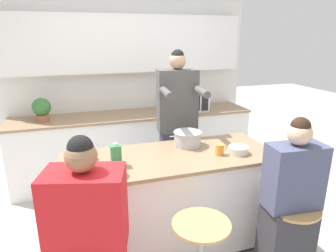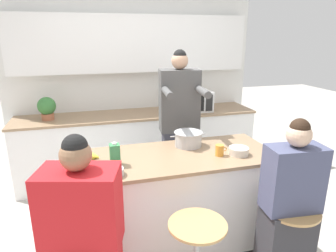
{
  "view_description": "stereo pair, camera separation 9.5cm",
  "coord_description": "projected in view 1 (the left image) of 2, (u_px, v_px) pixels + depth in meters",
  "views": [
    {
      "loc": [
        -0.77,
        -2.31,
        1.93
      ],
      "look_at": [
        0.0,
        0.08,
        1.17
      ],
      "focal_mm": 32.0,
      "sensor_mm": 36.0,
      "label": 1
    },
    {
      "loc": [
        -0.68,
        -2.34,
        1.93
      ],
      "look_at": [
        0.0,
        0.08,
        1.17
      ],
      "focal_mm": 32.0,
      "sensor_mm": 36.0,
      "label": 2
    }
  ],
  "objects": [
    {
      "name": "ground_plane",
      "position": [
        170.0,
        244.0,
        2.9
      ],
      "size": [
        16.0,
        16.0,
        0.0
      ],
      "primitive_type": "plane",
      "color": "#B2ADA3"
    },
    {
      "name": "wall_back",
      "position": [
        128.0,
        65.0,
        4.14
      ],
      "size": [
        3.47,
        0.22,
        2.7
      ],
      "color": "silver",
      "rests_on": "ground_plane"
    },
    {
      "name": "back_counter",
      "position": [
        136.0,
        145.0,
        4.18
      ],
      "size": [
        3.22,
        0.64,
        0.92
      ],
      "color": "white",
      "rests_on": "ground_plane"
    },
    {
      "name": "kitchen_island",
      "position": [
        171.0,
        201.0,
        2.76
      ],
      "size": [
        1.88,
        0.76,
        0.92
      ],
      "color": "black",
      "rests_on": "ground_plane"
    },
    {
      "name": "bar_stool_rightmost",
      "position": [
        288.0,
        237.0,
        2.37
      ],
      "size": [
        0.41,
        0.41,
        0.68
      ],
      "color": "tan",
      "rests_on": "ground_plane"
    },
    {
      "name": "person_cooking",
      "position": [
        177.0,
        135.0,
        3.27
      ],
      "size": [
        0.48,
        0.63,
        1.8
      ],
      "rotation": [
        0.0,
        0.0,
        -0.12
      ],
      "color": "#383842",
      "rests_on": "ground_plane"
    },
    {
      "name": "person_wrapped_blanket",
      "position": [
        89.0,
        249.0,
        1.85
      ],
      "size": [
        0.53,
        0.4,
        1.41
      ],
      "rotation": [
        0.0,
        0.0,
        -0.28
      ],
      "color": "red",
      "rests_on": "ground_plane"
    },
    {
      "name": "person_seated_near",
      "position": [
        289.0,
        212.0,
        2.3
      ],
      "size": [
        0.43,
        0.3,
        1.39
      ],
      "rotation": [
        0.0,
        0.0,
        -0.09
      ],
      "color": "#333338",
      "rests_on": "ground_plane"
    },
    {
      "name": "cooking_pot",
      "position": [
        188.0,
        139.0,
        2.85
      ],
      "size": [
        0.35,
        0.27,
        0.14
      ],
      "color": "#B7BABC",
      "rests_on": "kitchen_island"
    },
    {
      "name": "fruit_bowl",
      "position": [
        114.0,
        173.0,
        2.23
      ],
      "size": [
        0.18,
        0.18,
        0.06
      ],
      "color": "#B7BABC",
      "rests_on": "kitchen_island"
    },
    {
      "name": "mixing_bowl_steel",
      "position": [
        238.0,
        150.0,
        2.67
      ],
      "size": [
        0.18,
        0.18,
        0.07
      ],
      "color": "silver",
      "rests_on": "kitchen_island"
    },
    {
      "name": "coffee_cup_near",
      "position": [
        220.0,
        150.0,
        2.63
      ],
      "size": [
        0.11,
        0.07,
        0.1
      ],
      "color": "orange",
      "rests_on": "kitchen_island"
    },
    {
      "name": "banana_bunch",
      "position": [
        89.0,
        157.0,
        2.53
      ],
      "size": [
        0.18,
        0.13,
        0.06
      ],
      "color": "yellow",
      "rests_on": "kitchen_island"
    },
    {
      "name": "juice_carton",
      "position": [
        116.0,
        155.0,
        2.39
      ],
      "size": [
        0.08,
        0.08,
        0.2
      ],
      "color": "#38844C",
      "rests_on": "kitchen_island"
    },
    {
      "name": "microwave",
      "position": [
        186.0,
        101.0,
        4.19
      ],
      "size": [
        0.54,
        0.41,
        0.28
      ],
      "color": "white",
      "rests_on": "back_counter"
    },
    {
      "name": "potted_plant",
      "position": [
        42.0,
        109.0,
        3.66
      ],
      "size": [
        0.22,
        0.22,
        0.29
      ],
      "color": "#A86042",
      "rests_on": "back_counter"
    }
  ]
}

